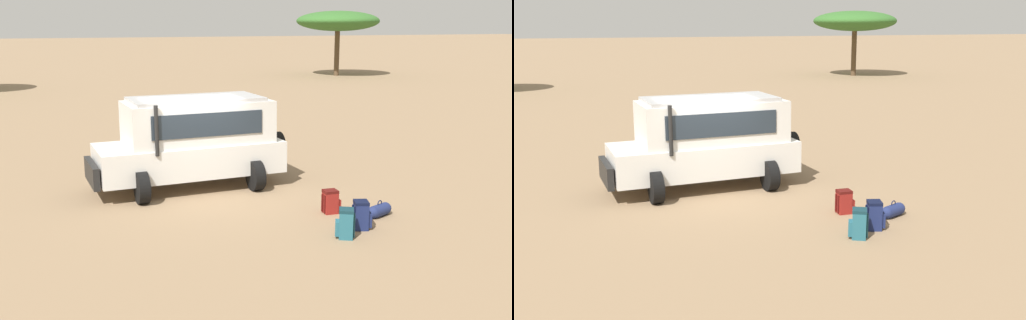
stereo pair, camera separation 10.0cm
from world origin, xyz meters
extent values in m
plane|color=#8C7051|center=(0.00, 0.00, 0.00)|extent=(320.00, 320.00, 0.00)
cube|color=silver|center=(-0.03, 0.81, 0.82)|extent=(4.96, 2.06, 0.84)
cube|color=silver|center=(0.21, 0.81, 1.79)|extent=(3.88, 1.91, 1.10)
cube|color=#232D38|center=(-1.31, 0.76, 1.74)|extent=(0.11, 1.56, 0.77)
cube|color=#232D38|center=(0.25, -0.09, 1.84)|extent=(2.94, 0.14, 0.60)
cube|color=#232D38|center=(0.18, 1.72, 1.84)|extent=(2.94, 0.14, 0.60)
cube|color=#B7B7B7|center=(0.17, 0.81, 2.39)|extent=(3.49, 1.82, 0.10)
cube|color=black|center=(-2.60, 0.72, 0.65)|extent=(0.21, 1.62, 0.56)
cylinder|color=black|center=(-1.10, -0.20, 1.79)|extent=(0.10, 0.10, 1.25)
cylinder|color=black|center=(-1.52, -0.21, 0.40)|extent=(0.31, 0.81, 0.80)
cylinder|color=black|center=(-1.59, 1.72, 0.40)|extent=(0.31, 0.81, 0.80)
cylinder|color=black|center=(1.52, -0.11, 0.40)|extent=(0.31, 0.81, 0.80)
cylinder|color=black|center=(1.45, 1.82, 0.40)|extent=(0.31, 0.81, 0.80)
cylinder|color=black|center=(2.55, 0.89, 0.97)|extent=(0.24, 0.74, 0.74)
cube|color=maroon|center=(2.44, -2.55, 0.25)|extent=(0.33, 0.33, 0.49)
cube|color=maroon|center=(2.64, -2.57, 0.18)|extent=(0.10, 0.23, 0.27)
cube|color=#4D100E|center=(2.44, -2.55, 0.52)|extent=(0.34, 0.31, 0.07)
cylinder|color=#4D100E|center=(2.28, -2.47, 0.25)|extent=(0.04, 0.04, 0.42)
cylinder|color=#4D100E|center=(2.27, -2.61, 0.25)|extent=(0.04, 0.04, 0.42)
cube|color=#235B6B|center=(1.96, -4.15, 0.28)|extent=(0.41, 0.44, 0.56)
cube|color=#235B6B|center=(1.80, -4.06, 0.21)|extent=(0.19, 0.26, 0.31)
cube|color=#13323A|center=(1.96, -4.15, 0.59)|extent=(0.42, 0.43, 0.07)
cylinder|color=#13323A|center=(2.07, -4.30, 0.28)|extent=(0.04, 0.04, 0.48)
cylinder|color=#13323A|center=(2.14, -4.16, 0.28)|extent=(0.04, 0.04, 0.48)
cube|color=navy|center=(2.54, -3.77, 0.28)|extent=(0.39, 0.44, 0.56)
cube|color=navy|center=(2.71, -3.83, 0.21)|extent=(0.17, 0.29, 0.31)
cube|color=black|center=(2.54, -3.77, 0.59)|extent=(0.40, 0.43, 0.07)
cylinder|color=black|center=(2.41, -3.64, 0.28)|extent=(0.04, 0.04, 0.48)
cylinder|color=black|center=(2.36, -3.80, 0.28)|extent=(0.04, 0.04, 0.48)
cylinder|color=navy|center=(3.38, -3.19, 0.14)|extent=(0.54, 0.44, 0.29)
sphere|color=navy|center=(3.60, -3.10, 0.14)|extent=(0.28, 0.28, 0.28)
sphere|color=navy|center=(3.17, -3.28, 0.14)|extent=(0.28, 0.28, 0.28)
torus|color=#121834|center=(3.38, -3.19, 0.31)|extent=(0.16, 0.08, 0.16)
cylinder|color=brown|center=(20.32, 29.94, 1.87)|extent=(0.42, 0.42, 3.74)
ellipsoid|color=#336628|center=(20.32, 29.94, 4.44)|extent=(6.78, 6.77, 1.63)
camera|label=1|loc=(-4.02, -14.44, 4.38)|focal=42.00mm
camera|label=2|loc=(-3.92, -14.47, 4.38)|focal=42.00mm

